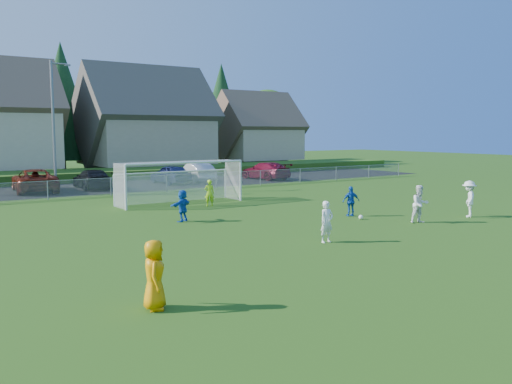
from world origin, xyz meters
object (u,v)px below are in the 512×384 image
Objects in this scene: player_blue_b at (182,206)px; car_f at (197,172)px; car_d at (92,179)px; car_c at (35,180)px; player_white_b at (420,204)px; soccer_goal at (179,176)px; player_blue_a at (351,201)px; car_g at (265,171)px; player_white_a at (327,222)px; soccer_ball at (361,217)px; referee at (154,275)px; car_e at (171,174)px; player_white_c at (469,199)px; goalkeeper at (209,193)px.

player_blue_b is 0.31× the size of car_f.
car_c is at bearing 0.58° from car_d.
player_white_b is at bearing 122.27° from car_c.
soccer_goal is (5.63, -11.16, 0.83)m from car_c.
car_g is (8.69, 19.59, 0.01)m from player_blue_a.
car_f is at bearing 72.19° from player_white_a.
soccer_ball is at bearing 94.09° from player_blue_a.
referee is 9.32m from player_white_a.
player_white_b is at bearing 68.08° from car_g.
soccer_ball is 2.81m from player_white_b.
soccer_ball is 15.19m from referee.
player_white_b reaches higher than referee.
car_f reaches higher than player_blue_b.
player_blue_b is (-7.66, 3.28, -0.00)m from player_blue_a.
player_white_a reaches higher than car_e.
player_white_a is 0.27× the size of car_c.
car_d is at bearing 98.62° from soccer_goal.
player_white_c is 0.36× the size of car_d.
player_white_b is 23.90m from car_e.
player_blue_a is 8.33m from player_blue_b.
player_blue_b is 17.44m from car_c.
player_white_c is at bearing 76.22° from car_g.
referee is 28.95m from car_d.
player_white_a is 25.34m from car_e.
goalkeeper is 0.20× the size of soccer_goal.
car_e reaches higher than soccer_ball.
soccer_ball is 21.65m from car_e.
goalkeeper is 0.29× the size of car_g.
soccer_ball is 5.94m from player_white_a.
player_white_c reaches higher than goalkeeper.
soccer_ball is at bearing 110.21° from car_d.
player_white_c is 28.31m from car_c.
goalkeeper is (1.33, 11.35, -0.04)m from player_white_a.
car_g is (8.67, -1.03, -0.01)m from car_e.
player_blue_b is at bearing -114.88° from soccer_goal.
car_c reaches higher than player_blue_a.
player_white_a reaches higher than player_blue_a.
car_e reaches higher than car_d.
car_c reaches higher than soccer_ball.
car_c reaches higher than car_e.
car_g is at bearing -137.90° from player_white_c.
car_g is at bearing 170.40° from car_e.
car_g is at bearing -178.49° from car_d.
referee is 0.34× the size of car_d.
car_g is (16.35, 16.31, 0.01)m from player_blue_b.
player_white_a is at bearing 79.07° from player_blue_b.
player_blue_a is (-1.20, 3.25, -0.13)m from player_white_b.
car_f is (12.99, 0.41, -0.01)m from car_c.
referee is at bearing 46.61° from car_g.
soccer_goal is (-6.05, 12.58, 0.75)m from player_white_b.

